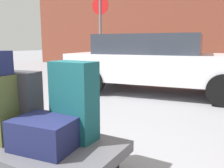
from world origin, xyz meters
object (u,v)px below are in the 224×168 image
Objects in this scene: suitcase_teal_center at (74,101)px; suitcase_charcoal_rear_left at (19,103)px; parked_car at (156,62)px; no_parking_sign at (100,31)px; luggage_cart at (46,150)px; suitcase_navy_front_right at (45,133)px.

suitcase_teal_center is 1.18× the size of suitcase_charcoal_rear_left.
no_parking_sign is at bearing 169.81° from parked_car.
luggage_cart is 0.53× the size of no_parking_sign.
no_parking_sign reaches higher than suitcase_teal_center.
luggage_cart is at bearing -63.55° from no_parking_sign.
suitcase_navy_front_right is at bearing -44.28° from luggage_cart.
suitcase_navy_front_right is 0.51m from suitcase_charcoal_rear_left.
no_parking_sign reaches higher than suitcase_charcoal_rear_left.
suitcase_charcoal_rear_left is at bearing -67.40° from no_parking_sign.
suitcase_teal_center is 0.58m from suitcase_charcoal_rear_left.
no_parking_sign is (-2.31, 4.56, 1.07)m from suitcase_navy_front_right.
suitcase_teal_center is at bearing 64.53° from suitcase_navy_front_right.
no_parking_sign is (-1.85, 4.43, 0.90)m from suitcase_charcoal_rear_left.
suitcase_navy_front_right is at bearing -107.87° from suitcase_teal_center.
suitcase_teal_center is 0.29× the size of no_parking_sign.
luggage_cart is 0.50m from suitcase_teal_center.
no_parking_sign is (-2.23, 4.49, 1.27)m from luggage_cart.
luggage_cart is 1.86× the size of suitcase_teal_center.
suitcase_navy_front_right is (0.08, -0.08, 0.20)m from luggage_cart.
suitcase_charcoal_rear_left reaches higher than suitcase_navy_front_right.
suitcase_charcoal_rear_left is 4.89m from no_parking_sign.
suitcase_charcoal_rear_left is 4.11m from parked_car.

